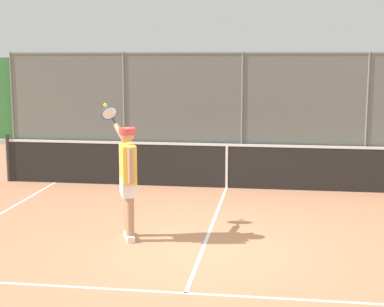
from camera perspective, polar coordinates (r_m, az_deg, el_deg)
name	(u,v)px	position (r m, az deg, el deg)	size (l,w,h in m)	color
ground_plane	(202,251)	(8.82, 0.98, -9.30)	(60.00, 60.00, 0.00)	#B27551
court_line_markings	(183,300)	(7.15, -0.88, -13.88)	(7.77, 10.59, 0.01)	white
fence_backdrop	(244,102)	(18.76, 4.96, 4.91)	(17.71, 1.37, 2.91)	slate
tennis_net	(227,165)	(12.76, 3.34, -1.13)	(9.98, 0.09, 1.07)	#2D2D2D
tennis_player	(128,173)	(9.20, -6.19, -1.89)	(0.85, 1.25, 2.04)	silver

